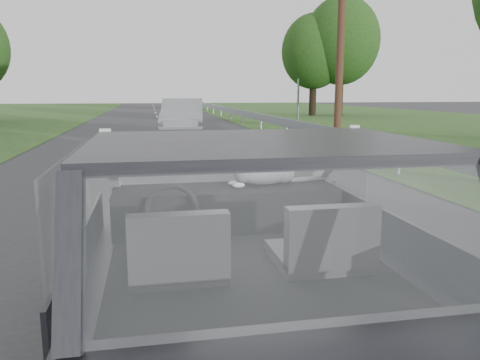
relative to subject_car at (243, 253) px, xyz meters
name	(u,v)px	position (x,y,z in m)	size (l,w,h in m)	color
subject_car	(243,253)	(0.00, 0.00, 0.00)	(1.80, 4.00, 1.45)	#222428
dashboard	(226,207)	(0.00, 0.62, 0.12)	(1.58, 0.45, 0.30)	black
driver_seat	(178,248)	(-0.40, -0.29, 0.16)	(0.50, 0.72, 0.42)	#2B2B2D
passenger_seat	(324,239)	(0.40, -0.29, 0.16)	(0.50, 0.72, 0.42)	#2B2B2D
steering_wheel	(172,211)	(-0.40, 0.33, 0.20)	(0.36, 0.36, 0.04)	black
cat	(265,173)	(0.30, 0.67, 0.36)	(0.60, 0.19, 0.27)	gray
guardrail	(322,131)	(4.30, 10.00, -0.15)	(0.05, 90.00, 0.32)	#949AA4
other_car	(183,117)	(0.74, 15.45, -0.01)	(1.71, 4.34, 1.43)	silver
highway_sign	(298,104)	(6.09, 17.82, 0.41)	(0.09, 0.91, 2.26)	#0E4A1F
utility_pole	(341,24)	(5.81, 12.54, 3.16)	(0.25, 0.25, 7.77)	#492E21
tree_2	(314,67)	(10.94, 29.50, 2.70)	(4.52, 4.52, 6.84)	#17380F
tree_3	(341,59)	(12.70, 28.90, 3.23)	(5.22, 5.22, 7.91)	#17380F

